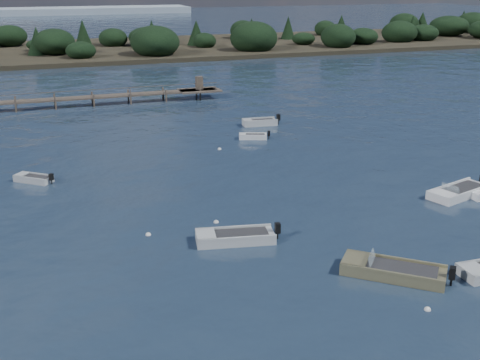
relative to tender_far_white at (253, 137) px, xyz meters
name	(u,v)px	position (x,y,z in m)	size (l,w,h in m)	color
ground	(148,84)	(-3.30, 32.43, -0.14)	(400.00, 400.00, 0.00)	#162334
tender_far_white	(253,137)	(0.00, 0.00, 0.00)	(2.93, 1.86, 0.99)	silver
tender_far_grey	(34,180)	(-19.67, -6.02, 0.00)	(2.89, 2.68, 1.02)	#A2A8A9
dinghy_mid_grey	(235,239)	(-9.11, -21.00, 0.03)	(4.97, 2.52, 1.23)	#A2A8A9
tender_far_grey_b	(260,123)	(2.58, 4.81, 0.05)	(3.92, 1.75, 1.32)	#A2A8A9
dinghy_near_olive	(393,273)	(-2.94, -27.62, 0.04)	(5.10, 4.80, 1.35)	#716C4B
dinghy_mid_white_a	(459,193)	(8.03, -19.05, 0.02)	(5.44, 3.22, 1.25)	silver
buoy_a	(427,310)	(-3.30, -31.01, -0.14)	(0.32, 0.32, 0.32)	silver
buoy_c	(148,235)	(-13.63, -18.43, -0.14)	(0.32, 0.32, 0.32)	silver
buoy_e	(220,149)	(-4.04, -2.36, -0.14)	(0.32, 0.32, 0.32)	silver
buoy_extra_a	(358,270)	(-4.26, -26.45, -0.14)	(0.32, 0.32, 0.32)	silver
buoy_extra_b	(216,222)	(-9.30, -17.96, -0.14)	(0.32, 0.32, 0.32)	silver
far_headland	(227,38)	(21.70, 72.43, 1.82)	(190.00, 40.00, 5.80)	black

